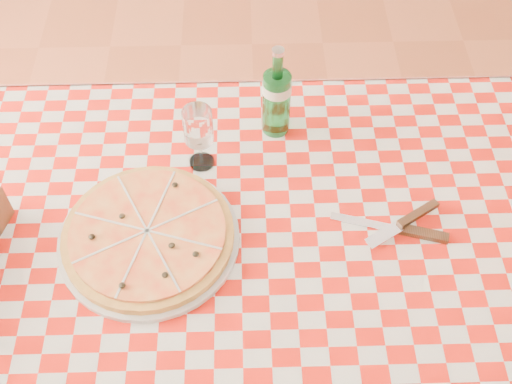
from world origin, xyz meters
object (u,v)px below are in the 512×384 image
pizza_plate (148,235)px  wine_glass (199,138)px  dining_table (266,258)px  water_bottle (277,91)px

pizza_plate → wine_glass: wine_glass is taller
dining_table → pizza_plate: (-0.24, -0.01, 0.12)m
dining_table → pizza_plate: size_ratio=3.27×
dining_table → pizza_plate: pizza_plate is taller
dining_table → water_bottle: (0.03, 0.29, 0.22)m
pizza_plate → wine_glass: bearing=63.8°
dining_table → water_bottle: bearing=83.8°
pizza_plate → water_bottle: bearing=48.5°
wine_glass → water_bottle: bearing=30.6°
dining_table → water_bottle: water_bottle is taller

